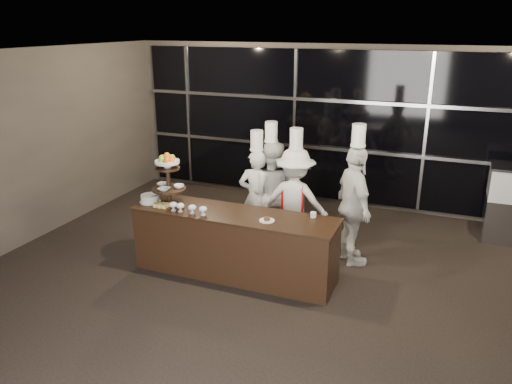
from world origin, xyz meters
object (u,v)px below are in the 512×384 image
at_px(display_stand, 168,175).
at_px(chef_c, 295,201).
at_px(chef_b, 271,192).
at_px(chef_d, 354,205).
at_px(layer_cake, 150,198).
at_px(chef_a, 257,195).
at_px(buffet_counter, 234,244).

distance_m(display_stand, chef_c, 1.92).
bearing_deg(chef_b, chef_d, -11.44).
distance_m(layer_cake, chef_c, 2.13).
height_order(chef_a, chef_b, chef_b).
bearing_deg(display_stand, layer_cake, -170.27).
bearing_deg(display_stand, chef_c, 34.12).
height_order(display_stand, chef_d, chef_d).
bearing_deg(layer_cake, chef_c, 30.83).
bearing_deg(chef_a, layer_cake, -135.60).
relative_size(chef_a, chef_b, 0.94).
distance_m(layer_cake, chef_b, 1.88).
xyz_separation_m(display_stand, chef_b, (1.07, 1.25, -0.50)).
bearing_deg(buffet_counter, chef_a, 95.72).
height_order(chef_c, chef_d, chef_d).
bearing_deg(chef_a, chef_b, 38.76).
xyz_separation_m(chef_a, chef_d, (1.54, -0.13, 0.10)).
bearing_deg(chef_c, chef_b, 155.51).
bearing_deg(display_stand, chef_b, 49.48).
bearing_deg(chef_d, chef_b, 168.56).
distance_m(buffet_counter, chef_c, 1.22).
distance_m(display_stand, chef_b, 1.72).
xyz_separation_m(buffet_counter, layer_cake, (-1.29, -0.05, 0.51)).
bearing_deg(chef_c, layer_cake, -149.17).
height_order(display_stand, chef_b, chef_b).
distance_m(buffet_counter, chef_d, 1.78).
bearing_deg(chef_b, chef_c, -24.49).
relative_size(display_stand, chef_d, 0.36).
height_order(chef_a, chef_c, chef_c).
distance_m(display_stand, chef_a, 1.52).
xyz_separation_m(display_stand, layer_cake, (-0.29, -0.05, -0.37)).
bearing_deg(chef_b, display_stand, -130.52).
height_order(display_stand, chef_c, chef_c).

